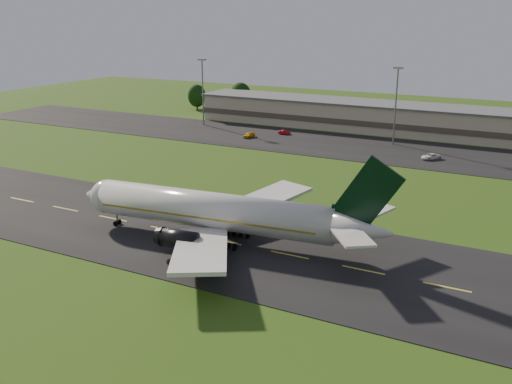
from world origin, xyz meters
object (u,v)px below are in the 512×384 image
at_px(airliner, 218,212).
at_px(light_mast_centre, 396,97).
at_px(service_vehicle_a, 249,135).
at_px(service_vehicle_b, 284,132).
at_px(light_mast_west, 203,84).
at_px(service_vehicle_c, 431,156).
at_px(terminal, 413,120).

bearing_deg(airliner, light_mast_centre, 79.43).
relative_size(service_vehicle_a, service_vehicle_b, 1.22).
distance_m(light_mast_west, service_vehicle_b, 31.33).
bearing_deg(light_mast_centre, airliner, -94.37).
xyz_separation_m(airliner, light_mast_centre, (6.11, 79.91, 8.08)).
height_order(airliner, service_vehicle_a, airliner).
bearing_deg(service_vehicle_b, airliner, -168.89).
bearing_deg(light_mast_centre, service_vehicle_a, -164.76).
relative_size(light_mast_west, service_vehicle_c, 4.15).
height_order(light_mast_centre, service_vehicle_c, light_mast_centre).
bearing_deg(terminal, service_vehicle_b, -150.92).
relative_size(light_mast_centre, service_vehicle_b, 5.68).
bearing_deg(terminal, airliner, -94.47).
height_order(airliner, service_vehicle_b, airliner).
distance_m(terminal, service_vehicle_c, 30.92).
bearing_deg(light_mast_centre, light_mast_west, 180.00).
xyz_separation_m(light_mast_west, service_vehicle_c, (72.42, -12.52, -11.96)).
distance_m(terminal, light_mast_centre, 18.45).
bearing_deg(terminal, light_mast_centre, -94.95).
bearing_deg(service_vehicle_c, terminal, 150.60).
relative_size(terminal, service_vehicle_b, 40.48).
bearing_deg(airliner, service_vehicle_c, 68.43).
distance_m(airliner, service_vehicle_a, 76.63).
bearing_deg(service_vehicle_b, service_vehicle_a, 133.84).
distance_m(light_mast_centre, service_vehicle_b, 33.45).
xyz_separation_m(light_mast_centre, service_vehicle_b, (-31.15, -1.92, -12.05)).
bearing_deg(terminal, light_mast_west, -165.24).
distance_m(light_mast_centre, service_vehicle_a, 41.26).
relative_size(airliner, service_vehicle_b, 14.30).
bearing_deg(airliner, service_vehicle_b, 101.61).
height_order(terminal, service_vehicle_b, terminal).
relative_size(airliner, light_mast_centre, 2.52).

